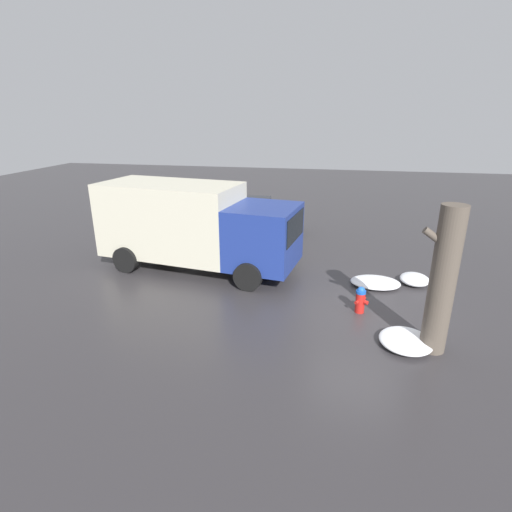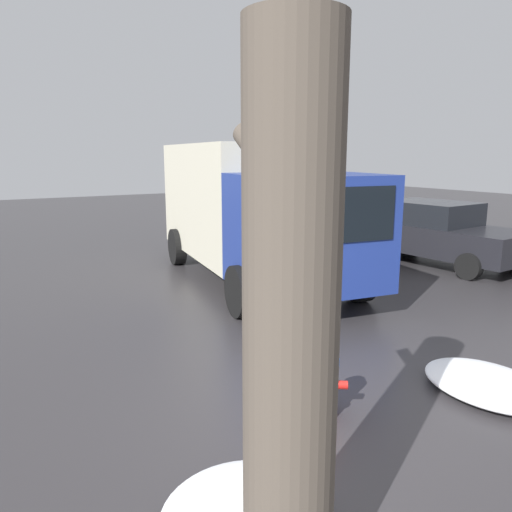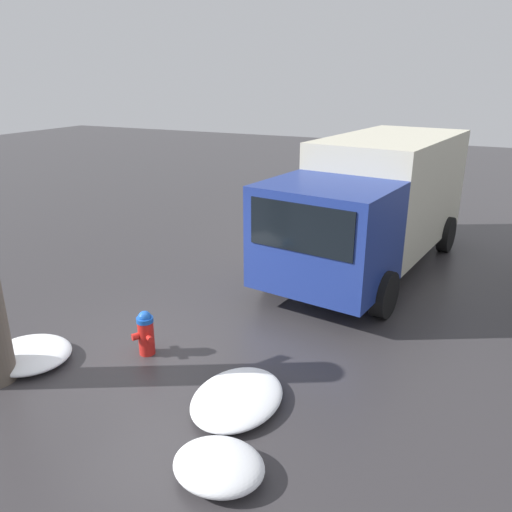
# 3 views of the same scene
# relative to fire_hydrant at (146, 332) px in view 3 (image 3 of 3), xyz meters

# --- Properties ---
(ground_plane) EXTENTS (60.00, 60.00, 0.00)m
(ground_plane) POSITION_rel_fire_hydrant_xyz_m (0.00, -0.00, -0.39)
(ground_plane) COLOR #333033
(fire_hydrant) EXTENTS (0.39, 0.43, 0.76)m
(fire_hydrant) POSITION_rel_fire_hydrant_xyz_m (0.00, 0.00, 0.00)
(fire_hydrant) COLOR red
(fire_hydrant) RESTS_ON ground_plane
(delivery_truck) EXTENTS (7.12, 3.43, 2.96)m
(delivery_truck) POSITION_rel_fire_hydrant_xyz_m (5.59, -2.37, 1.22)
(delivery_truck) COLOR navy
(delivery_truck) RESTS_ON ground_plane
(snow_pile_by_hydrant) EXTENTS (0.91, 1.07, 0.30)m
(snow_pile_by_hydrant) POSITION_rel_fire_hydrant_xyz_m (-1.83, -2.37, -0.24)
(snow_pile_by_hydrant) COLOR white
(snow_pile_by_hydrant) RESTS_ON ground_plane
(snow_pile_curbside) EXTENTS (1.24, 1.31, 0.26)m
(snow_pile_curbside) POSITION_rel_fire_hydrant_xyz_m (-1.00, 1.53, -0.26)
(snow_pile_curbside) COLOR white
(snow_pile_curbside) RESTS_ON ground_plane
(snow_pile_by_tree) EXTENTS (1.56, 1.19, 0.22)m
(snow_pile_by_tree) POSITION_rel_fire_hydrant_xyz_m (-0.57, -1.96, -0.28)
(snow_pile_by_tree) COLOR white
(snow_pile_by_tree) RESTS_ON ground_plane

